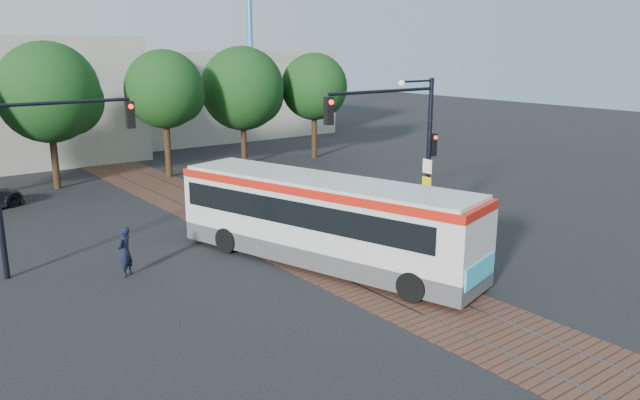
{
  "coord_description": "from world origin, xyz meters",
  "views": [
    {
      "loc": [
        -12.95,
        -17.49,
        7.41
      ],
      "look_at": [
        1.21,
        1.15,
        1.6
      ],
      "focal_mm": 35.0,
      "sensor_mm": 36.0,
      "label": 1
    }
  ],
  "objects_px": {
    "signal_pole_main": "(407,134)",
    "officer": "(125,251)",
    "signal_pole_left": "(31,158)",
    "traffic_island": "(423,227)",
    "city_bus": "(323,217)"
  },
  "relations": [
    {
      "from": "city_bus",
      "to": "signal_pole_main",
      "type": "height_order",
      "value": "signal_pole_main"
    },
    {
      "from": "officer",
      "to": "city_bus",
      "type": "bearing_deg",
      "value": 114.16
    },
    {
      "from": "traffic_island",
      "to": "signal_pole_main",
      "type": "height_order",
      "value": "signal_pole_main"
    },
    {
      "from": "traffic_island",
      "to": "officer",
      "type": "relative_size",
      "value": 3.07
    },
    {
      "from": "signal_pole_main",
      "to": "signal_pole_left",
      "type": "distance_m",
      "value": 13.14
    },
    {
      "from": "signal_pole_main",
      "to": "officer",
      "type": "relative_size",
      "value": 3.54
    },
    {
      "from": "signal_pole_main",
      "to": "signal_pole_left",
      "type": "xyz_separation_m",
      "value": [
        -12.23,
        4.8,
        -0.29
      ]
    },
    {
      "from": "officer",
      "to": "signal_pole_left",
      "type": "bearing_deg",
      "value": -84.61
    },
    {
      "from": "signal_pole_main",
      "to": "signal_pole_left",
      "type": "bearing_deg",
      "value": 158.55
    },
    {
      "from": "signal_pole_left",
      "to": "officer",
      "type": "height_order",
      "value": "signal_pole_left"
    },
    {
      "from": "city_bus",
      "to": "traffic_island",
      "type": "height_order",
      "value": "city_bus"
    },
    {
      "from": "city_bus",
      "to": "signal_pole_main",
      "type": "distance_m",
      "value": 4.95
    },
    {
      "from": "signal_pole_left",
      "to": "city_bus",
      "type": "bearing_deg",
      "value": -32.87
    },
    {
      "from": "traffic_island",
      "to": "signal_pole_left",
      "type": "bearing_deg",
      "value": 159.64
    },
    {
      "from": "officer",
      "to": "traffic_island",
      "type": "bearing_deg",
      "value": 127.27
    }
  ]
}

